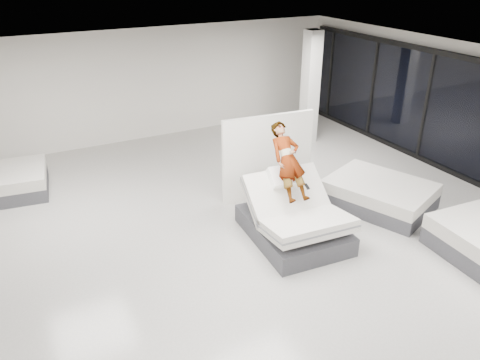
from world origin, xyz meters
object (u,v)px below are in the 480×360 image
Objects in this scene: person at (288,173)px; column at (310,88)px; remote at (307,187)px; hero_bed at (294,220)px; divider_panel at (268,157)px; flat_bed_right_far at (379,194)px.

person is 5.13m from column.
column is at bearing 58.76° from remote.
hero_bed is at bearing -127.78° from column.
person reaches higher than divider_panel.
remote is 0.04× the size of column.
remote is (0.22, -0.04, 0.70)m from hero_bed.
flat_bed_right_far is (2.35, -0.11, -0.99)m from person.
flat_bed_right_far is at bearing 1.77° from person.
column is (3.30, 4.26, 1.20)m from hero_bed.
hero_bed reaches higher than remote.
remote is at bearing -10.71° from hero_bed.
column reaches higher than hero_bed.
remote is 1.85m from divider_panel.
hero_bed is 1.39× the size of person.
hero_bed is at bearing -174.78° from flat_bed_right_far.
person is 0.45m from remote.
divider_panel reaches higher than remote.
flat_bed_right_far is 4.35m from column.
column is at bearing 52.22° from hero_bed.
hero_bed is 0.93m from person.
flat_bed_right_far is (2.16, 0.26, -0.81)m from remote.
divider_panel is 0.84× the size of flat_bed_right_far.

